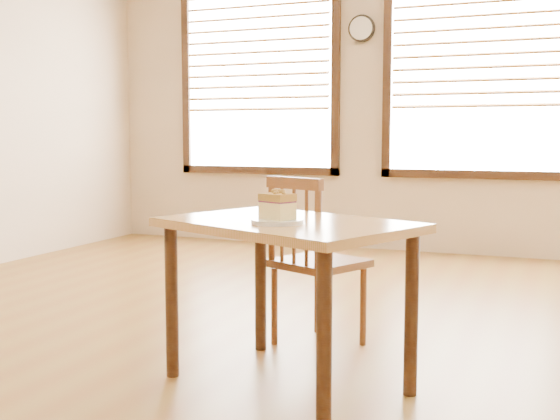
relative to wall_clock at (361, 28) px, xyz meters
name	(u,v)px	position (x,y,z in m)	size (l,w,h in m)	color
ground	(291,395)	(0.80, -3.96, -2.15)	(8.00, 8.00, 0.00)	brown
window_left	(258,68)	(-1.10, 0.01, -0.34)	(1.76, 0.10, 1.96)	white
window_right	(478,60)	(1.10, 0.01, -0.34)	(1.76, 0.10, 1.96)	white
wall_clock	(361,28)	(0.00, 0.00, 0.00)	(0.26, 0.05, 0.26)	black
cafe_table_main	(287,246)	(0.74, -3.84, -1.51)	(1.26, 1.07, 0.75)	tan
cafe_chair_main	(314,260)	(0.65, -3.24, -1.68)	(0.55, 0.55, 0.92)	brown
plate	(277,221)	(0.74, -3.95, -1.39)	(0.23, 0.23, 0.02)	white
cake_slice	(277,205)	(0.73, -3.95, -1.32)	(0.16, 0.15, 0.13)	#FFEE90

